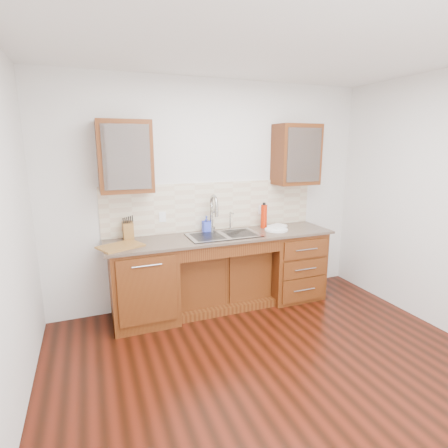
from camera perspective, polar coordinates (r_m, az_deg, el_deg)
name	(u,v)px	position (r m, az deg, el deg)	size (l,w,h in m)	color
ground	(283,381)	(3.35, 9.55, -23.97)	(4.00, 3.50, 0.10)	#401107
ceiling	(298,25)	(2.81, 11.96, 29.14)	(4.00, 3.50, 0.10)	white
wall_back	(212,194)	(4.36, -1.91, 4.93)	(4.00, 0.10, 2.70)	silver
base_cabinet_left	(143,283)	(4.04, -13.04, -9.44)	(0.70, 0.62, 0.88)	#593014
base_cabinet_center	(220,277)	(4.37, -0.63, -8.62)	(1.20, 0.44, 0.70)	#593014
base_cabinet_right	(291,263)	(4.67, 10.82, -6.27)	(0.70, 0.62, 0.88)	#593014
countertop	(223,236)	(4.11, -0.13, -2.04)	(2.70, 0.65, 0.03)	#84705B
backsplash	(214,206)	(4.33, -1.63, 2.93)	(2.70, 0.02, 0.59)	beige
sink	(224,242)	(4.11, -0.05, -3.03)	(0.84, 0.46, 0.19)	#9E9EA5
faucet	(211,216)	(4.23, -2.06, 1.39)	(0.04, 0.04, 0.40)	#999993
filter_tap	(230,220)	(4.35, 1.01, 0.62)	(0.02, 0.02, 0.24)	#999993
upper_cabinet_left	(125,157)	(3.88, -15.88, 10.52)	(0.55, 0.34, 0.75)	#593014
upper_cabinet_right	(296,155)	(4.59, 11.69, 11.02)	(0.55, 0.34, 0.75)	#593014
outlet_left	(162,217)	(4.16, -10.01, 1.15)	(0.08, 0.01, 0.12)	white
outlet_right	(261,210)	(4.59, 6.10, 2.35)	(0.08, 0.01, 0.12)	white
soap_bottle	(206,224)	(4.23, -2.89, -0.01)	(0.09, 0.09, 0.20)	blue
water_bottle	(264,216)	(4.47, 6.52, 1.24)	(0.08, 0.08, 0.30)	#B81F04
plate	(276,230)	(4.39, 8.52, -0.91)	(0.29, 0.29, 0.02)	white
dish_towel	(277,226)	(4.45, 8.68, -0.39)	(0.21, 0.15, 0.03)	white
knife_block	(128,231)	(4.05, -15.38, -1.06)	(0.11, 0.18, 0.20)	brown
cutting_board	(120,246)	(3.78, -16.55, -3.51)	(0.43, 0.30, 0.02)	brown
cup_left_a	(119,162)	(3.88, -16.84, 9.70)	(0.12, 0.12, 0.10)	white
cup_left_b	(130,162)	(3.89, -15.15, 9.77)	(0.10, 0.10, 0.09)	white
cup_right_a	(285,159)	(4.51, 9.92, 10.36)	(0.11, 0.11, 0.09)	white
cup_right_b	(304,158)	(4.66, 12.95, 10.39)	(0.11, 0.11, 0.10)	white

